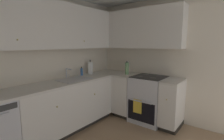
# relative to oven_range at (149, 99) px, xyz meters

# --- Properties ---
(wall_back) EXTENTS (3.97, 0.05, 2.42)m
(wall_back) POSITION_rel_oven_range_xyz_m (-1.65, 1.33, 0.75)
(wall_back) COLOR beige
(wall_back) RESTS_ON ground_plane
(wall_right) EXTENTS (0.05, 3.63, 2.42)m
(wall_right) POSITION_rel_oven_range_xyz_m (0.31, -0.46, 0.75)
(wall_right) COLOR beige
(wall_right) RESTS_ON ground_plane
(lower_cabinets_back) EXTENTS (1.83, 0.62, 0.87)m
(lower_cabinets_back) POSITION_rel_oven_range_xyz_m (-1.23, 1.00, -0.02)
(lower_cabinets_back) COLOR silver
(lower_cabinets_back) RESTS_ON ground_plane
(countertop_back) EXTENTS (3.04, 0.60, 0.03)m
(countertop_back) POSITION_rel_oven_range_xyz_m (-1.24, 1.00, 0.42)
(countertop_back) COLOR beige
(countertop_back) RESTS_ON lower_cabinets_back
(lower_cabinets_right) EXTENTS (0.62, 1.33, 0.87)m
(lower_cabinets_right) POSITION_rel_oven_range_xyz_m (-0.02, 0.07, -0.02)
(lower_cabinets_right) COLOR silver
(lower_cabinets_right) RESTS_ON ground_plane
(countertop_right) EXTENTS (0.60, 1.33, 0.03)m
(countertop_right) POSITION_rel_oven_range_xyz_m (-0.02, 0.07, 0.42)
(countertop_right) COLOR beige
(countertop_right) RESTS_ON lower_cabinets_right
(oven_range) EXTENTS (0.68, 0.62, 1.05)m
(oven_range) POSITION_rel_oven_range_xyz_m (0.00, 0.00, 0.00)
(oven_range) COLOR silver
(oven_range) RESTS_ON ground_plane
(upper_cabinets_back) EXTENTS (2.72, 0.34, 0.78)m
(upper_cabinets_back) POSITION_rel_oven_range_xyz_m (-1.40, 1.14, 1.39)
(upper_cabinets_back) COLOR silver
(upper_cabinets_right) EXTENTS (0.32, 1.88, 0.78)m
(upper_cabinets_right) POSITION_rel_oven_range_xyz_m (0.12, 0.36, 1.39)
(upper_cabinets_right) COLOR silver
(sink) EXTENTS (0.57, 0.40, 0.10)m
(sink) POSITION_rel_oven_range_xyz_m (-1.06, 0.97, 0.40)
(sink) COLOR #B7B7BC
(sink) RESTS_ON countertop_back
(faucet) EXTENTS (0.07, 0.16, 0.19)m
(faucet) POSITION_rel_oven_range_xyz_m (-1.05, 1.18, 0.56)
(faucet) COLOR silver
(faucet) RESTS_ON countertop_back
(soap_bottle) EXTENTS (0.05, 0.05, 0.18)m
(soap_bottle) POSITION_rel_oven_range_xyz_m (-0.69, 1.18, 0.52)
(soap_bottle) COLOR #3F72BF
(soap_bottle) RESTS_ON countertop_back
(paper_towel_roll) EXTENTS (0.11, 0.11, 0.32)m
(paper_towel_roll) POSITION_rel_oven_range_xyz_m (-0.46, 1.16, 0.57)
(paper_towel_roll) COLOR white
(paper_towel_roll) RESTS_ON countertop_back
(oil_bottle) EXTENTS (0.08, 0.08, 0.28)m
(oil_bottle) POSITION_rel_oven_range_xyz_m (-0.02, 0.51, 0.57)
(oil_bottle) COLOR #729E66
(oil_bottle) RESTS_ON countertop_right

